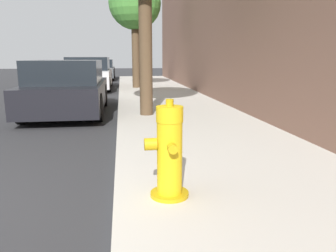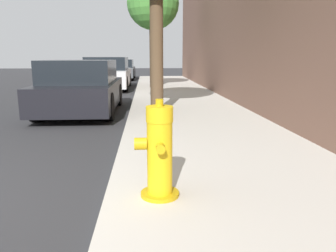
{
  "view_description": "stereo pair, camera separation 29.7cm",
  "coord_description": "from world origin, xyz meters",
  "px_view_note": "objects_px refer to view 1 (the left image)",
  "views": [
    {
      "loc": [
        2.12,
        -2.43,
        1.38
      ],
      "look_at": [
        2.69,
        1.58,
        0.53
      ],
      "focal_mm": 35.0,
      "sensor_mm": 36.0,
      "label": 1
    },
    {
      "loc": [
        2.42,
        -2.46,
        1.38
      ],
      "look_at": [
        2.69,
        1.58,
        0.53
      ],
      "focal_mm": 35.0,
      "sensor_mm": 36.0,
      "label": 2
    }
  ],
  "objects_px": {
    "parked_car_near": "(68,88)",
    "parked_car_far": "(99,70)",
    "fire_hydrant": "(169,153)",
    "street_tree_far": "(135,4)",
    "parked_car_mid": "(90,74)"
  },
  "relations": [
    {
      "from": "parked_car_near",
      "to": "parked_car_far",
      "type": "distance_m",
      "value": 12.73
    },
    {
      "from": "fire_hydrant",
      "to": "street_tree_far",
      "type": "height_order",
      "value": "street_tree_far"
    },
    {
      "from": "street_tree_far",
      "to": "parked_car_near",
      "type": "bearing_deg",
      "value": -108.9
    },
    {
      "from": "parked_car_near",
      "to": "parked_car_mid",
      "type": "bearing_deg",
      "value": 90.44
    },
    {
      "from": "parked_car_near",
      "to": "parked_car_far",
      "type": "relative_size",
      "value": 0.91
    },
    {
      "from": "parked_car_far",
      "to": "street_tree_far",
      "type": "relative_size",
      "value": 0.94
    },
    {
      "from": "fire_hydrant",
      "to": "parked_car_far",
      "type": "relative_size",
      "value": 0.21
    },
    {
      "from": "fire_hydrant",
      "to": "parked_car_near",
      "type": "height_order",
      "value": "parked_car_near"
    },
    {
      "from": "fire_hydrant",
      "to": "street_tree_far",
      "type": "bearing_deg",
      "value": 88.85
    },
    {
      "from": "parked_car_far",
      "to": "street_tree_far",
      "type": "height_order",
      "value": "street_tree_far"
    },
    {
      "from": "fire_hydrant",
      "to": "parked_car_mid",
      "type": "bearing_deg",
      "value": 98.43
    },
    {
      "from": "fire_hydrant",
      "to": "parked_car_near",
      "type": "relative_size",
      "value": 0.23
    },
    {
      "from": "parked_car_mid",
      "to": "street_tree_far",
      "type": "xyz_separation_m",
      "value": [
        1.99,
        -0.76,
        2.8
      ]
    },
    {
      "from": "fire_hydrant",
      "to": "street_tree_far",
      "type": "xyz_separation_m",
      "value": [
        0.22,
        11.17,
        2.93
      ]
    },
    {
      "from": "parked_car_near",
      "to": "parked_car_far",
      "type": "xyz_separation_m",
      "value": [
        -0.04,
        12.73,
        -0.02
      ]
    }
  ]
}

